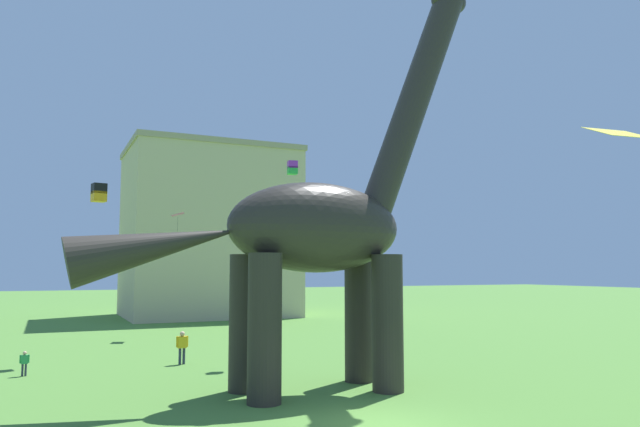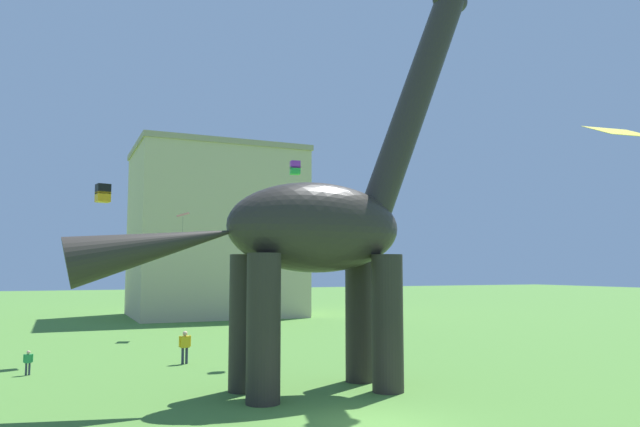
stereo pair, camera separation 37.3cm
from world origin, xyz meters
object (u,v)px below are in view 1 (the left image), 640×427
at_px(person_photographer, 24,361).
at_px(kite_mid_right, 178,215).
at_px(kite_near_high, 99,193).
at_px(kite_trailing, 292,168).
at_px(kite_far_right, 619,133).
at_px(person_vendor_side, 182,344).
at_px(dinosaur_sculpture, 314,227).

distance_m(person_photographer, kite_mid_right, 16.30).
relative_size(kite_near_high, kite_mid_right, 0.66).
height_order(kite_near_high, kite_trailing, kite_trailing).
xyz_separation_m(person_photographer, kite_far_right, (16.76, -14.29, 7.90)).
distance_m(kite_trailing, kite_mid_right, 12.50).
bearing_deg(person_photographer, kite_trailing, -124.61).
bearing_deg(person_vendor_side, kite_trailing, -52.17).
relative_size(dinosaur_sculpture, kite_mid_right, 11.73).
relative_size(kite_trailing, kite_far_right, 0.34).
bearing_deg(person_photographer, kite_mid_right, -69.44).
relative_size(kite_far_right, kite_mid_right, 1.42).
bearing_deg(kite_trailing, person_photographer, -180.00).
xyz_separation_m(person_photographer, kite_mid_right, (8.35, 11.99, 7.23)).
height_order(person_vendor_side, kite_trailing, kite_trailing).
height_order(person_vendor_side, kite_near_high, kite_near_high).
distance_m(kite_trailing, kite_far_right, 15.24).
relative_size(person_photographer, person_vendor_side, 0.67).
bearing_deg(kite_mid_right, kite_far_right, -72.25).
distance_m(person_photographer, kite_far_right, 23.40).
distance_m(person_vendor_side, kite_far_right, 19.52).
bearing_deg(person_vendor_side, dinosaur_sculpture, -118.06).
bearing_deg(kite_mid_right, kite_near_high, -123.72).
height_order(person_photographer, person_vendor_side, person_vendor_side).
xyz_separation_m(kite_far_right, kite_mid_right, (-8.41, 26.29, -0.67)).
relative_size(kite_near_high, kite_far_right, 0.47).
distance_m(person_photographer, kite_trailing, 14.43).
bearing_deg(dinosaur_sculpture, kite_mid_right, 111.46).
bearing_deg(kite_trailing, kite_far_right, -69.94).
relative_size(kite_near_high, kite_trailing, 1.36).
xyz_separation_m(dinosaur_sculpture, kite_near_high, (-6.43, 11.43, 2.25)).
relative_size(dinosaur_sculpture, kite_trailing, 24.13).
bearing_deg(kite_far_right, dinosaur_sculpture, 138.40).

